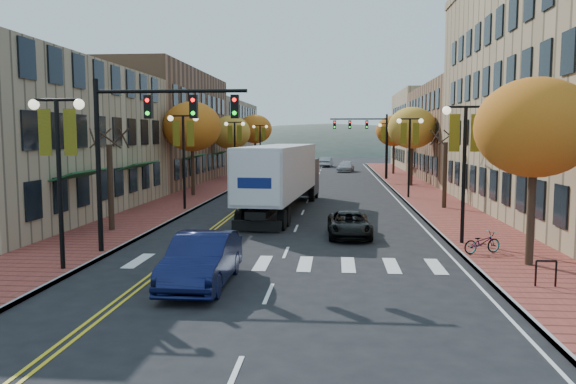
% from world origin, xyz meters
% --- Properties ---
extents(ground, '(200.00, 200.00, 0.00)m').
position_xyz_m(ground, '(0.00, 0.00, 0.00)').
color(ground, black).
rests_on(ground, ground).
extents(sidewalk_left, '(4.00, 85.00, 0.15)m').
position_xyz_m(sidewalk_left, '(-9.00, 32.50, 0.07)').
color(sidewalk_left, brown).
rests_on(sidewalk_left, ground).
extents(sidewalk_right, '(4.00, 85.00, 0.15)m').
position_xyz_m(sidewalk_right, '(9.00, 32.50, 0.07)').
color(sidewalk_right, brown).
rests_on(sidewalk_right, ground).
extents(building_left_near, '(12.00, 22.00, 9.00)m').
position_xyz_m(building_left_near, '(-17.00, 13.00, 4.50)').
color(building_left_near, '#9E8966').
rests_on(building_left_near, ground).
extents(building_left_mid, '(12.00, 24.00, 11.00)m').
position_xyz_m(building_left_mid, '(-17.00, 36.00, 5.50)').
color(building_left_mid, brown).
rests_on(building_left_mid, ground).
extents(building_left_far, '(12.00, 26.00, 9.50)m').
position_xyz_m(building_left_far, '(-17.00, 61.00, 4.75)').
color(building_left_far, '#9E8966').
rests_on(building_left_far, ground).
extents(building_right_mid, '(15.00, 24.00, 10.00)m').
position_xyz_m(building_right_mid, '(18.50, 42.00, 5.00)').
color(building_right_mid, brown).
rests_on(building_right_mid, ground).
extents(building_right_far, '(15.00, 20.00, 11.00)m').
position_xyz_m(building_right_far, '(18.50, 64.00, 5.50)').
color(building_right_far, '#9E8966').
rests_on(building_right_far, ground).
extents(tree_left_a, '(0.28, 0.28, 4.20)m').
position_xyz_m(tree_left_a, '(-9.00, 8.00, 2.25)').
color(tree_left_a, '#382619').
rests_on(tree_left_a, sidewalk_left).
extents(tree_left_b, '(4.48, 4.48, 7.21)m').
position_xyz_m(tree_left_b, '(-9.00, 24.00, 5.45)').
color(tree_left_b, '#382619').
rests_on(tree_left_b, sidewalk_left).
extents(tree_left_c, '(4.16, 4.16, 6.69)m').
position_xyz_m(tree_left_c, '(-9.00, 40.00, 5.05)').
color(tree_left_c, '#382619').
rests_on(tree_left_c, sidewalk_left).
extents(tree_left_d, '(4.61, 4.61, 7.42)m').
position_xyz_m(tree_left_d, '(-9.00, 58.00, 5.60)').
color(tree_left_d, '#382619').
rests_on(tree_left_d, sidewalk_left).
extents(tree_right_a, '(4.16, 4.16, 6.69)m').
position_xyz_m(tree_right_a, '(9.00, 2.00, 5.05)').
color(tree_right_a, '#382619').
rests_on(tree_right_a, sidewalk_right).
extents(tree_right_b, '(0.28, 0.28, 4.20)m').
position_xyz_m(tree_right_b, '(9.00, 18.00, 2.25)').
color(tree_right_b, '#382619').
rests_on(tree_right_b, sidewalk_right).
extents(tree_right_c, '(4.48, 4.48, 7.21)m').
position_xyz_m(tree_right_c, '(9.00, 34.00, 5.45)').
color(tree_right_c, '#382619').
rests_on(tree_right_c, sidewalk_right).
extents(tree_right_d, '(4.35, 4.35, 7.00)m').
position_xyz_m(tree_right_d, '(9.00, 50.00, 5.29)').
color(tree_right_d, '#382619').
rests_on(tree_right_d, sidewalk_right).
extents(lamp_left_a, '(1.96, 0.36, 6.05)m').
position_xyz_m(lamp_left_a, '(-7.50, 0.00, 4.29)').
color(lamp_left_a, black).
rests_on(lamp_left_a, ground).
extents(lamp_left_b, '(1.96, 0.36, 6.05)m').
position_xyz_m(lamp_left_b, '(-7.50, 16.00, 4.29)').
color(lamp_left_b, black).
rests_on(lamp_left_b, ground).
extents(lamp_left_c, '(1.96, 0.36, 6.05)m').
position_xyz_m(lamp_left_c, '(-7.50, 34.00, 4.29)').
color(lamp_left_c, black).
rests_on(lamp_left_c, ground).
extents(lamp_left_d, '(1.96, 0.36, 6.05)m').
position_xyz_m(lamp_left_d, '(-7.50, 52.00, 4.29)').
color(lamp_left_d, black).
rests_on(lamp_left_d, ground).
extents(lamp_right_a, '(1.96, 0.36, 6.05)m').
position_xyz_m(lamp_right_a, '(7.50, 6.00, 4.29)').
color(lamp_right_a, black).
rests_on(lamp_right_a, ground).
extents(lamp_right_b, '(1.96, 0.36, 6.05)m').
position_xyz_m(lamp_right_b, '(7.50, 24.00, 4.29)').
color(lamp_right_b, black).
rests_on(lamp_right_b, ground).
extents(lamp_right_c, '(1.96, 0.36, 6.05)m').
position_xyz_m(lamp_right_c, '(7.50, 42.00, 4.29)').
color(lamp_right_c, black).
rests_on(lamp_right_c, ground).
extents(traffic_mast_near, '(6.10, 0.35, 7.00)m').
position_xyz_m(traffic_mast_near, '(-5.48, 3.00, 4.92)').
color(traffic_mast_near, black).
rests_on(traffic_mast_near, ground).
extents(traffic_mast_far, '(6.10, 0.34, 7.00)m').
position_xyz_m(traffic_mast_far, '(5.48, 42.00, 4.92)').
color(traffic_mast_far, black).
rests_on(traffic_mast_far, ground).
extents(semi_truck, '(3.97, 16.87, 4.18)m').
position_xyz_m(semi_truck, '(-1.23, 16.22, 2.44)').
color(semi_truck, black).
rests_on(semi_truck, ground).
extents(navy_sedan, '(1.77, 5.06, 1.67)m').
position_xyz_m(navy_sedan, '(-2.24, -1.25, 0.83)').
color(navy_sedan, '#0D1237').
rests_on(navy_sedan, ground).
extents(black_suv, '(2.13, 4.36, 1.19)m').
position_xyz_m(black_suv, '(2.67, 7.79, 0.60)').
color(black_suv, black).
rests_on(black_suv, ground).
extents(car_far_white, '(1.92, 4.45, 1.50)m').
position_xyz_m(car_far_white, '(-1.88, 55.41, 0.75)').
color(car_far_white, silver).
rests_on(car_far_white, ground).
extents(car_far_silver, '(2.54, 4.95, 1.38)m').
position_xyz_m(car_far_silver, '(3.35, 55.29, 0.69)').
color(car_far_silver, '#ABABB3').
rests_on(car_far_silver, ground).
extents(car_far_oncoming, '(2.05, 4.63, 1.48)m').
position_xyz_m(car_far_oncoming, '(0.66, 66.41, 0.74)').
color(car_far_oncoming, '#A2A3AA').
rests_on(car_far_oncoming, ground).
extents(bicycle, '(1.74, 1.19, 0.86)m').
position_xyz_m(bicycle, '(7.80, 3.83, 0.58)').
color(bicycle, gray).
rests_on(bicycle, sidewalk_right).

